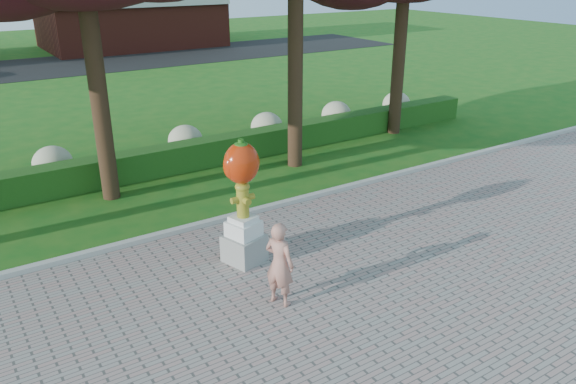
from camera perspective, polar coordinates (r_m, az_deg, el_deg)
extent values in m
plane|color=#165816|center=(11.35, 1.32, -8.30)|extent=(100.00, 100.00, 0.00)
cube|color=#ADADA5|center=(13.61, -5.78, -2.58)|extent=(40.00, 0.18, 0.15)
cube|color=#1B4614|center=(16.91, -12.11, 3.27)|extent=(24.00, 0.70, 0.80)
ellipsoid|color=#C1BE93|center=(17.07, -22.79, 2.69)|extent=(1.10, 1.10, 0.99)
ellipsoid|color=#C1BE93|center=(18.10, -10.37, 5.16)|extent=(1.10, 1.10, 0.99)
ellipsoid|color=#C1BE93|center=(19.38, -2.17, 6.66)|extent=(1.10, 1.10, 0.99)
ellipsoid|color=#C1BE93|center=(21.02, 4.93, 7.83)|extent=(1.10, 1.10, 0.99)
ellipsoid|color=#C1BE93|center=(22.94, 10.96, 8.74)|extent=(1.10, 1.10, 0.99)
cube|color=black|center=(36.93, -24.39, 11.40)|extent=(50.00, 8.00, 0.02)
cube|color=maroon|center=(44.25, -15.87, 18.19)|extent=(12.00, 8.00, 6.40)
cylinder|color=black|center=(14.74, -18.84, 10.60)|extent=(0.44, 0.44, 6.16)
cylinder|color=black|center=(16.42, 0.76, 14.83)|extent=(0.44, 0.44, 7.28)
cylinder|color=black|center=(20.41, 11.25, 13.91)|extent=(0.44, 0.44, 5.88)
cube|color=gray|center=(11.64, -4.46, -5.69)|extent=(0.88, 0.88, 0.57)
cube|color=silver|center=(11.44, -4.52, -3.72)|extent=(0.71, 0.71, 0.32)
cube|color=silver|center=(11.35, -4.56, -2.73)|extent=(0.57, 0.57, 0.11)
cylinder|color=olive|center=(11.19, -4.62, -0.98)|extent=(0.25, 0.25, 0.64)
ellipsoid|color=olive|center=(11.07, -4.67, 0.54)|extent=(0.30, 0.30, 0.21)
cylinder|color=olive|center=(11.09, -5.46, -0.86)|extent=(0.14, 0.13, 0.13)
cylinder|color=olive|center=(11.24, -3.81, -0.46)|extent=(0.14, 0.13, 0.13)
cylinder|color=olive|center=(11.03, -4.20, -0.95)|extent=(0.14, 0.14, 0.14)
cylinder|color=olive|center=(11.04, -4.68, 0.98)|extent=(0.09, 0.09, 0.06)
ellipsoid|color=#B62909|center=(10.90, -4.75, 2.94)|extent=(0.72, 0.64, 0.83)
ellipsoid|color=#B62909|center=(10.81, -5.70, 2.63)|extent=(0.35, 0.35, 0.53)
ellipsoid|color=#B62909|center=(11.00, -3.80, 3.02)|extent=(0.35, 0.35, 0.53)
cylinder|color=#236016|center=(10.77, -4.82, 5.01)|extent=(0.11, 0.11, 0.14)
ellipsoid|color=#236016|center=(10.78, -4.81, 4.83)|extent=(0.27, 0.27, 0.09)
imported|color=tan|center=(10.00, -0.86, -7.31)|extent=(0.58, 0.69, 1.59)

